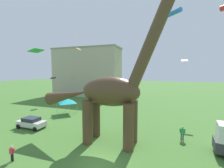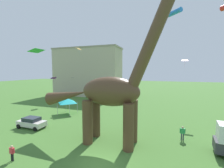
{
  "view_description": "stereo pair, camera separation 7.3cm",
  "coord_description": "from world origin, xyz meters",
  "px_view_note": "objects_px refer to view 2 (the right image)",
  "views": [
    {
      "loc": [
        5.29,
        -11.86,
        8.32
      ],
      "look_at": [
        -0.33,
        4.68,
        6.84
      ],
      "focal_mm": 24.62,
      "sensor_mm": 36.0,
      "label": 1
    },
    {
      "loc": [
        5.36,
        -11.84,
        8.32
      ],
      "look_at": [
        -0.33,
        4.68,
        6.84
      ],
      "focal_mm": 24.62,
      "sensor_mm": 36.0,
      "label": 2
    }
  ],
  "objects_px": {
    "kite_drifting": "(36,51)",
    "kite_near_low": "(173,12)",
    "dinosaur_sculpture": "(110,91)",
    "kite_mid_right": "(54,78)",
    "parked_sedan_left": "(32,122)",
    "kite_far_right": "(79,49)",
    "kite_trailing": "(73,77)",
    "kite_near_high": "(185,60)",
    "festival_canopy_tent": "(68,101)",
    "person_watching_child": "(183,132)",
    "person_near_flyer": "(12,152)"
  },
  "relations": [
    {
      "from": "kite_drifting",
      "to": "kite_near_low",
      "type": "xyz_separation_m",
      "value": [
        16.22,
        10.42,
        6.38
      ]
    },
    {
      "from": "dinosaur_sculpture",
      "to": "kite_mid_right",
      "type": "relative_size",
      "value": 8.95
    },
    {
      "from": "parked_sedan_left",
      "to": "kite_far_right",
      "type": "distance_m",
      "value": 19.81
    },
    {
      "from": "kite_near_low",
      "to": "kite_trailing",
      "type": "relative_size",
      "value": 3.29
    },
    {
      "from": "kite_far_right",
      "to": "dinosaur_sculpture",
      "type": "bearing_deg",
      "value": -49.73
    },
    {
      "from": "kite_near_low",
      "to": "dinosaur_sculpture",
      "type": "bearing_deg",
      "value": -125.85
    },
    {
      "from": "parked_sedan_left",
      "to": "kite_drifting",
      "type": "bearing_deg",
      "value": -26.56
    },
    {
      "from": "parked_sedan_left",
      "to": "kite_trailing",
      "type": "xyz_separation_m",
      "value": [
        -0.2,
        11.25,
        6.19
      ]
    },
    {
      "from": "kite_mid_right",
      "to": "kite_trailing",
      "type": "relative_size",
      "value": 2.31
    },
    {
      "from": "kite_far_right",
      "to": "kite_near_high",
      "type": "height_order",
      "value": "kite_far_right"
    },
    {
      "from": "festival_canopy_tent",
      "to": "kite_trailing",
      "type": "distance_m",
      "value": 5.45
    },
    {
      "from": "kite_near_high",
      "to": "kite_trailing",
      "type": "bearing_deg",
      "value": -172.54
    },
    {
      "from": "person_watching_child",
      "to": "kite_far_right",
      "type": "height_order",
      "value": "kite_far_right"
    },
    {
      "from": "person_near_flyer",
      "to": "kite_near_low",
      "type": "xyz_separation_m",
      "value": [
        14.04,
        15.96,
        16.33
      ]
    },
    {
      "from": "kite_mid_right",
      "to": "kite_far_right",
      "type": "height_order",
      "value": "kite_far_right"
    },
    {
      "from": "kite_mid_right",
      "to": "kite_trailing",
      "type": "bearing_deg",
      "value": -22.44
    },
    {
      "from": "kite_drifting",
      "to": "kite_trailing",
      "type": "distance_m",
      "value": 13.75
    },
    {
      "from": "person_near_flyer",
      "to": "kite_drifting",
      "type": "relative_size",
      "value": 0.83
    },
    {
      "from": "kite_near_high",
      "to": "kite_trailing",
      "type": "xyz_separation_m",
      "value": [
        -21.92,
        -2.87,
        -3.25
      ]
    },
    {
      "from": "dinosaur_sculpture",
      "to": "parked_sedan_left",
      "type": "bearing_deg",
      "value": -172.95
    },
    {
      "from": "parked_sedan_left",
      "to": "kite_near_low",
      "type": "xyz_separation_m",
      "value": [
        19.21,
        8.86,
        16.43
      ]
    },
    {
      "from": "festival_canopy_tent",
      "to": "person_near_flyer",
      "type": "bearing_deg",
      "value": -72.95
    },
    {
      "from": "kite_near_low",
      "to": "festival_canopy_tent",
      "type": "bearing_deg",
      "value": -177.92
    },
    {
      "from": "kite_near_high",
      "to": "kite_near_low",
      "type": "bearing_deg",
      "value": -115.45
    },
    {
      "from": "dinosaur_sculpture",
      "to": "kite_mid_right",
      "type": "height_order",
      "value": "dinosaur_sculpture"
    },
    {
      "from": "kite_mid_right",
      "to": "kite_drifting",
      "type": "bearing_deg",
      "value": -55.79
    },
    {
      "from": "person_watching_child",
      "to": "person_near_flyer",
      "type": "distance_m",
      "value": 18.21
    },
    {
      "from": "festival_canopy_tent",
      "to": "dinosaur_sculpture",
      "type": "bearing_deg",
      "value": -36.27
    },
    {
      "from": "parked_sedan_left",
      "to": "person_watching_child",
      "type": "distance_m",
      "value": 20.69
    },
    {
      "from": "dinosaur_sculpture",
      "to": "person_watching_child",
      "type": "bearing_deg",
      "value": 31.69
    },
    {
      "from": "person_near_flyer",
      "to": "kite_far_right",
      "type": "bearing_deg",
      "value": 128.0
    },
    {
      "from": "person_watching_child",
      "to": "kite_drifting",
      "type": "height_order",
      "value": "kite_drifting"
    },
    {
      "from": "person_near_flyer",
      "to": "kite_far_right",
      "type": "xyz_separation_m",
      "value": [
        -6.11,
        22.28,
        12.58
      ]
    },
    {
      "from": "kite_far_right",
      "to": "kite_trailing",
      "type": "relative_size",
      "value": 2.33
    },
    {
      "from": "parked_sedan_left",
      "to": "festival_canopy_tent",
      "type": "height_order",
      "value": "festival_canopy_tent"
    },
    {
      "from": "dinosaur_sculpture",
      "to": "person_near_flyer",
      "type": "xyz_separation_m",
      "value": [
        -7.23,
        -6.53,
        -5.09
      ]
    },
    {
      "from": "kite_drifting",
      "to": "kite_near_low",
      "type": "distance_m",
      "value": 20.31
    },
    {
      "from": "parked_sedan_left",
      "to": "person_near_flyer",
      "type": "xyz_separation_m",
      "value": [
        5.17,
        -7.1,
        0.1
      ]
    },
    {
      "from": "person_watching_child",
      "to": "kite_drifting",
      "type": "relative_size",
      "value": 0.96
    },
    {
      "from": "dinosaur_sculpture",
      "to": "person_watching_child",
      "type": "height_order",
      "value": "dinosaur_sculpture"
    },
    {
      "from": "kite_far_right",
      "to": "kite_mid_right",
      "type": "bearing_deg",
      "value": -173.67
    },
    {
      "from": "kite_near_low",
      "to": "kite_far_right",
      "type": "bearing_deg",
      "value": 162.58
    },
    {
      "from": "parked_sedan_left",
      "to": "kite_near_high",
      "type": "relative_size",
      "value": 3.03
    },
    {
      "from": "parked_sedan_left",
      "to": "kite_near_high",
      "type": "bearing_deg",
      "value": 34.0
    },
    {
      "from": "kite_far_right",
      "to": "kite_near_low",
      "type": "relative_size",
      "value": 0.71
    },
    {
      "from": "person_watching_child",
      "to": "kite_mid_right",
      "type": "relative_size",
      "value": 0.93
    },
    {
      "from": "person_watching_child",
      "to": "kite_near_low",
      "type": "distance_m",
      "value": 17.37
    },
    {
      "from": "kite_drifting",
      "to": "kite_far_right",
      "type": "bearing_deg",
      "value": 103.21
    },
    {
      "from": "parked_sedan_left",
      "to": "kite_drifting",
      "type": "xyz_separation_m",
      "value": [
        2.99,
        -1.56,
        10.05
      ]
    },
    {
      "from": "dinosaur_sculpture",
      "to": "kite_trailing",
      "type": "distance_m",
      "value": 17.31
    }
  ]
}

